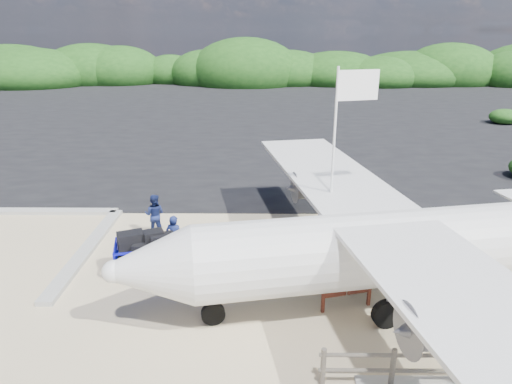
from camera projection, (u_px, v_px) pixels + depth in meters
ground at (210, 272)px, 14.75m from camera, size 160.00×160.00×0.00m
asphalt_apron at (243, 113)px, 43.02m from camera, size 90.00×50.00×0.04m
vegetation_band at (249, 84)px, 66.57m from camera, size 124.00×8.00×4.40m
baggage_cart at (154, 271)px, 14.83m from camera, size 2.74×1.94×1.24m
flagpole at (326, 272)px, 14.77m from camera, size 1.39×0.87×6.46m
signboard at (345, 308)px, 12.84m from camera, size 1.56×0.55×1.30m
crew_a at (175, 238)px, 15.30m from camera, size 0.66×0.51×1.63m
crew_b at (155, 215)px, 17.26m from camera, size 0.84×0.69×1.61m
crew_c at (324, 202)px, 18.07m from camera, size 1.22×0.70×1.96m
aircraft_large at (394, 124)px, 37.90m from camera, size 21.26×21.26×5.46m
aircraft_small at (191, 102)px, 49.89m from camera, size 9.04×9.04×2.31m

